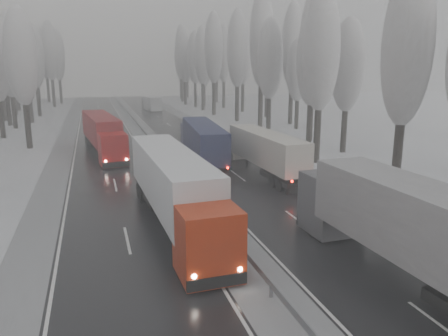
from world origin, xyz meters
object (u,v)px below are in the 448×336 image
truck_red_white (175,186)px  truck_red_red (102,132)px  box_truck_distant (151,104)px  truck_cream_box (261,149)px  truck_grey_tarp (420,230)px  truck_blue_box (202,140)px

truck_red_white → truck_red_red: bearing=95.9°
box_truck_distant → truck_cream_box: bearing=-95.8°
truck_cream_box → truck_red_white: 14.98m
truck_grey_tarp → truck_cream_box: size_ratio=1.19×
truck_red_white → truck_grey_tarp: bearing=-51.6°
truck_cream_box → box_truck_distant: 59.39m
truck_cream_box → truck_red_red: (-13.28, 13.26, 0.19)m
truck_grey_tarp → box_truck_distant: bearing=88.2°
truck_grey_tarp → truck_blue_box: (-2.94, 26.52, -0.28)m
truck_grey_tarp → truck_red_white: (-8.63, 10.13, -0.08)m
box_truck_distant → truck_red_red: size_ratio=0.50×
truck_blue_box → truck_cream_box: 6.58m
truck_grey_tarp → truck_cream_box: truck_grey_tarp is taller
truck_red_red → box_truck_distant: bearing=69.6°
box_truck_distant → truck_red_white: (-7.95, -70.65, 1.06)m
truck_red_white → box_truck_distant: bearing=81.5°
box_truck_distant → truck_red_white: 71.10m
truck_grey_tarp → truck_red_white: 13.31m
truck_cream_box → truck_blue_box: bearing=127.0°
truck_grey_tarp → truck_red_red: size_ratio=1.10×
box_truck_distant → truck_red_red: (-11.38, -46.09, 0.91)m
truck_grey_tarp → truck_cream_box: (1.21, 21.42, -0.43)m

